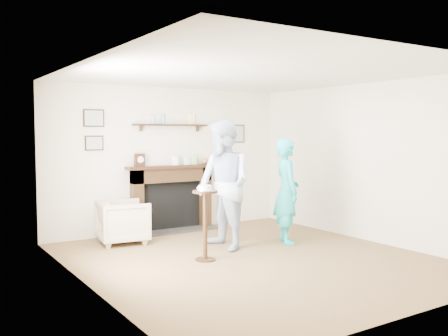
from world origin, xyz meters
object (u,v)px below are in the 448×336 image
(man, at_px, (223,249))
(pedestal_table, at_px, (205,211))
(woman, at_px, (286,243))
(armchair, at_px, (123,243))

(man, height_order, pedestal_table, pedestal_table)
(man, bearing_deg, woman, 78.87)
(armchair, distance_m, woman, 2.54)
(man, bearing_deg, pedestal_table, -53.62)
(armchair, relative_size, pedestal_table, 0.68)
(woman, xyz_separation_m, pedestal_table, (-1.60, -0.23, 0.67))
(armchair, distance_m, man, 1.61)
(armchair, height_order, pedestal_table, pedestal_table)
(armchair, xyz_separation_m, man, (1.11, -1.17, 0.00))
(woman, bearing_deg, armchair, 79.31)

